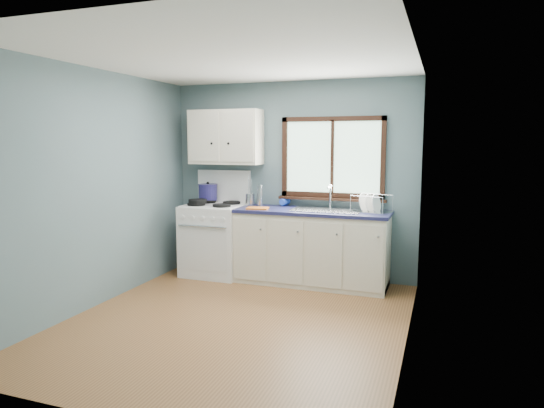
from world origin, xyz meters
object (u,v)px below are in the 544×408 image
(gas_range, at_px, (215,237))
(utensil_crock, at_px, (250,199))
(stockpot, at_px, (208,192))
(skillet, at_px, (198,201))
(thermos, at_px, (260,196))
(base_cabinets, at_px, (312,251))
(dish_rack, at_px, (371,207))
(sink, at_px, (326,216))

(gas_range, height_order, utensil_crock, gas_range)
(gas_range, bearing_deg, stockpot, 139.84)
(gas_range, height_order, stockpot, gas_range)
(skillet, relative_size, thermos, 1.36)
(skillet, bearing_deg, stockpot, 66.47)
(base_cabinets, relative_size, dish_rack, 3.76)
(skillet, height_order, thermos, thermos)
(gas_range, relative_size, sink, 1.62)
(base_cabinets, bearing_deg, stockpot, 175.39)
(base_cabinets, distance_m, dish_rack, 0.90)
(stockpot, distance_m, dish_rack, 2.17)
(sink, bearing_deg, base_cabinets, 179.87)
(dish_rack, bearing_deg, thermos, -166.39)
(utensil_crock, relative_size, dish_rack, 0.79)
(stockpot, bearing_deg, utensil_crock, 1.30)
(base_cabinets, relative_size, utensil_crock, 4.77)
(gas_range, bearing_deg, base_cabinets, 0.82)
(skillet, bearing_deg, thermos, -4.19)
(gas_range, distance_m, sink, 1.53)
(thermos, bearing_deg, stockpot, 178.44)
(sink, xyz_separation_m, thermos, (-0.90, 0.10, 0.20))
(stockpot, relative_size, utensil_crock, 0.81)
(thermos, height_order, dish_rack, thermos)
(gas_range, xyz_separation_m, utensil_crock, (0.44, 0.15, 0.51))
(utensil_crock, xyz_separation_m, dish_rack, (1.56, -0.10, -0.02))
(base_cabinets, relative_size, stockpot, 5.92)
(sink, relative_size, dish_rack, 1.71)
(utensil_crock, distance_m, thermos, 0.16)
(gas_range, bearing_deg, sink, 0.71)
(sink, bearing_deg, gas_range, -179.29)
(base_cabinets, distance_m, sink, 0.48)
(base_cabinets, relative_size, sink, 2.20)
(base_cabinets, height_order, stockpot, stockpot)
(base_cabinets, distance_m, thermos, 0.97)
(utensil_crock, bearing_deg, thermos, -13.06)
(skillet, distance_m, dish_rack, 2.18)
(stockpot, bearing_deg, dish_rack, -2.18)
(stockpot, bearing_deg, skillet, -90.13)
(sink, bearing_deg, utensil_crock, 172.76)
(stockpot, relative_size, dish_rack, 0.64)
(gas_range, relative_size, skillet, 3.62)
(gas_range, xyz_separation_m, thermos, (0.59, 0.12, 0.56))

